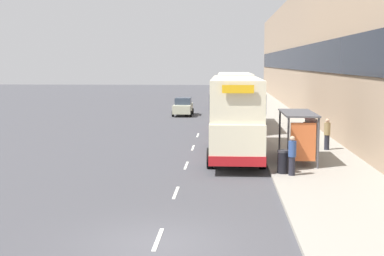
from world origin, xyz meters
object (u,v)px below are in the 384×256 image
at_px(car_2, 228,100).
at_px(double_decker_bus_ahead, 234,100).
at_px(pedestrian_at_shelter, 292,155).
at_px(pedestrian_1, 327,134).
at_px(litter_bin, 283,162).
at_px(pedestrian_2, 304,138).
at_px(car_0, 183,107).
at_px(double_decker_bus_near, 235,115).
at_px(car_1, 230,92).
at_px(bus_shelter, 302,128).

bearing_deg(car_2, double_decker_bus_ahead, -88.97).
bearing_deg(pedestrian_at_shelter, pedestrian_1, 68.40).
height_order(double_decker_bus_ahead, litter_bin, double_decker_bus_ahead).
bearing_deg(pedestrian_2, pedestrian_1, 50.00).
relative_size(car_0, pedestrian_2, 2.39).
bearing_deg(double_decker_bus_near, car_1, 89.80).
bearing_deg(double_decker_bus_near, pedestrian_1, 18.40).
distance_m(double_decker_bus_near, pedestrian_2, 3.93).
height_order(bus_shelter, car_0, bus_shelter).
height_order(double_decker_bus_near, double_decker_bus_ahead, same).
distance_m(car_1, litter_bin, 56.63).
bearing_deg(pedestrian_at_shelter, double_decker_bus_ahead, 97.20).
relative_size(car_0, car_2, 1.08).
xyz_separation_m(pedestrian_at_shelter, pedestrian_2, (1.32, 5.41, 0.02)).
relative_size(bus_shelter, pedestrian_2, 2.33).
relative_size(car_0, pedestrian_1, 2.41).
relative_size(bus_shelter, litter_bin, 4.00).
xyz_separation_m(car_0, pedestrian_1, (9.94, -21.03, 0.20)).
bearing_deg(car_0, litter_bin, 103.58).
relative_size(double_decker_bus_near, double_decker_bus_ahead, 1.02).
bearing_deg(car_0, pedestrian_1, 115.30).
bearing_deg(pedestrian_1, litter_bin, -115.23).
bearing_deg(pedestrian_2, car_0, 110.12).
relative_size(bus_shelter, car_1, 1.06).
xyz_separation_m(car_2, pedestrian_at_shelter, (2.61, -37.84, 0.17)).
distance_m(double_decker_bus_near, double_decker_bus_ahead, 12.33).
bearing_deg(pedestrian_at_shelter, pedestrian_2, 76.29).
bearing_deg(car_0, pedestrian_2, 110.12).
distance_m(double_decker_bus_ahead, pedestrian_at_shelter, 18.02).
bearing_deg(litter_bin, pedestrian_2, 71.54).
height_order(bus_shelter, pedestrian_2, bus_shelter).
relative_size(car_1, pedestrian_at_shelter, 2.24).
relative_size(pedestrian_at_shelter, pedestrian_2, 0.98).
xyz_separation_m(car_2, pedestrian_1, (5.49, -30.58, 0.18)).
bearing_deg(pedestrian_at_shelter, car_2, 93.95).
xyz_separation_m(car_2, litter_bin, (2.28, -37.40, -0.20)).
bearing_deg(car_0, car_1, -99.54).
height_order(double_decker_bus_near, pedestrian_1, double_decker_bus_near).
xyz_separation_m(car_1, litter_bin, (1.89, -56.60, -0.16)).
xyz_separation_m(pedestrian_at_shelter, litter_bin, (-0.34, 0.44, -0.37)).
distance_m(bus_shelter, pedestrian_2, 2.30).
bearing_deg(car_1, car_2, -91.14).
bearing_deg(double_decker_bus_near, bus_shelter, -33.73).
distance_m(car_1, pedestrian_at_shelter, 57.08).
xyz_separation_m(pedestrian_1, litter_bin, (-3.21, -6.82, -0.38)).
height_order(car_2, pedestrian_at_shelter, pedestrian_at_shelter).
bearing_deg(double_decker_bus_near, pedestrian_2, -1.45).
xyz_separation_m(double_decker_bus_ahead, car_1, (0.02, 39.21, -1.46)).
distance_m(double_decker_bus_ahead, car_1, 39.23).
distance_m(double_decker_bus_near, litter_bin, 5.70).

